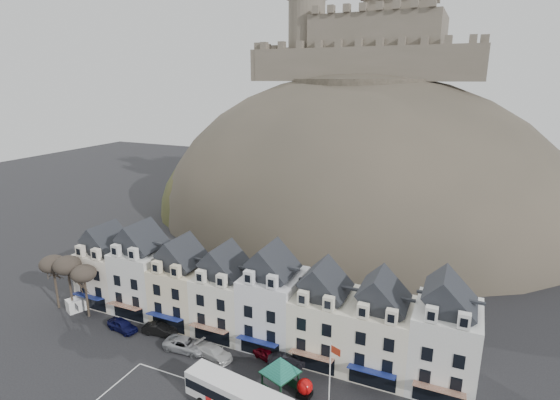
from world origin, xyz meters
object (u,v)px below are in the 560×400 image
(bus_shelter, at_px, (280,365))
(white_van, at_px, (82,303))
(bus, at_px, (238,397))
(flagpole, at_px, (330,376))
(car_navy, at_px, (122,325))
(car_charcoal, at_px, (288,359))
(red_buoy, at_px, (305,388))
(car_silver, at_px, (186,345))
(car_white, at_px, (214,352))
(car_maroon, at_px, (268,354))
(car_black, at_px, (160,329))

(bus_shelter, distance_m, white_van, 34.05)
(bus, xyz_separation_m, flagpole, (8.65, 3.03, 3.06))
(car_navy, xyz_separation_m, car_charcoal, (23.11, 2.33, 0.00))
(car_charcoal, bearing_deg, red_buoy, -160.16)
(red_buoy, relative_size, car_silver, 0.38)
(car_silver, bearing_deg, car_white, -92.23)
(white_van, bearing_deg, red_buoy, 17.31)
(bus, height_order, white_van, bus)
(flagpole, height_order, car_silver, flagpole)
(bus_shelter, xyz_separation_m, car_navy, (-24.10, 2.18, -2.52))
(car_navy, distance_m, car_maroon, 20.63)
(white_van, xyz_separation_m, car_white, (23.92, -2.09, -0.19))
(car_charcoal, bearing_deg, white_van, 69.13)
(car_charcoal, bearing_deg, car_black, 72.02)
(flagpole, height_order, car_black, flagpole)
(bus, distance_m, car_white, 9.85)
(bus, bearing_deg, flagpole, 27.67)
(white_van, distance_m, car_charcoal, 32.72)
(car_black, distance_m, car_silver, 5.40)
(bus, xyz_separation_m, car_white, (-7.12, 6.72, -1.09))
(red_buoy, bearing_deg, white_van, 173.83)
(white_van, distance_m, car_black, 14.83)
(bus_shelter, xyz_separation_m, flagpole, (5.99, -1.52, 1.58))
(red_buoy, relative_size, car_maroon, 0.48)
(white_van, bearing_deg, bus, 7.64)
(white_van, xyz_separation_m, car_navy, (9.60, -2.06, -0.14))
(white_van, distance_m, car_white, 24.01)
(bus_shelter, bearing_deg, car_black, -170.17)
(red_buoy, xyz_separation_m, car_white, (-12.47, 1.85, -0.33))
(red_buoy, distance_m, white_van, 36.60)
(red_buoy, bearing_deg, bus_shelter, -173.31)
(flagpole, height_order, car_charcoal, flagpole)
(car_black, xyz_separation_m, car_white, (9.12, -1.30, -0.02))
(red_buoy, distance_m, car_charcoal, 5.59)
(car_navy, relative_size, car_charcoal, 0.97)
(bus, height_order, car_charcoal, bus)
(car_white, xyz_separation_m, car_maroon, (6.18, 2.35, 0.00))
(car_silver, bearing_deg, car_black, 70.06)
(white_van, height_order, car_silver, white_van)
(bus, height_order, bus_shelter, bus_shelter)
(car_white, bearing_deg, red_buoy, -86.26)
(bus_shelter, relative_size, car_maroon, 1.44)
(car_navy, bearing_deg, bus_shelter, -86.18)
(flagpole, height_order, car_white, flagpole)
(car_navy, bearing_deg, bus, -98.46)
(flagpole, bearing_deg, car_charcoal, 139.14)
(car_white, distance_m, car_charcoal, 9.10)
(bus_shelter, distance_m, flagpole, 6.38)
(bus, height_order, car_white, bus)
(car_silver, xyz_separation_m, car_white, (3.92, 0.15, -0.05))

